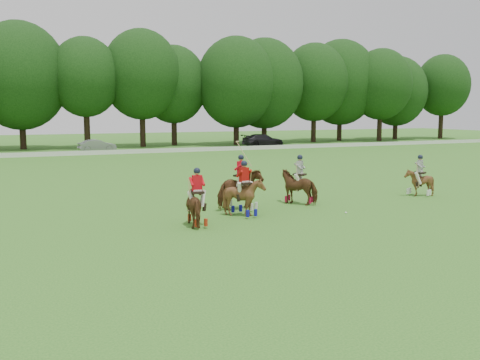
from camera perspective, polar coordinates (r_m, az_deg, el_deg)
name	(u,v)px	position (r m, az deg, el deg)	size (l,w,h in m)	color
ground	(287,232)	(19.50, 5.01, -5.54)	(180.00, 180.00, 0.00)	#2A6B1E
tree_line	(88,77)	(65.46, -15.93, 10.49)	(117.98, 14.32, 14.75)	black
boundary_rail	(103,152)	(55.53, -14.42, 2.87)	(120.00, 0.10, 0.44)	white
car_mid	(97,145)	(59.96, -15.01, 3.58)	(1.38, 3.95, 1.30)	gray
car_right	(263,140)	(66.16, 2.47, 4.26)	(2.15, 5.29, 1.54)	black
polo_red_a	(197,205)	(20.38, -4.58, -2.69)	(1.13, 1.84, 2.22)	#4E2C15
polo_red_b	(241,190)	(23.56, 0.11, -1.05)	(2.29, 2.25, 2.99)	#4E2C15
polo_red_c	(244,196)	(22.18, 0.44, -1.75)	(1.47, 1.61, 2.31)	#4E2C15
polo_stripe_a	(299,186)	(25.29, 6.36, -0.65)	(1.89, 2.00, 2.31)	#4E2C15
polo_stripe_b	(419,182)	(28.96, 18.57, -0.16)	(1.61, 1.66, 2.12)	#4E2C15
polo_ball	(346,213)	(23.22, 11.22, -3.45)	(0.09, 0.09, 0.09)	white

